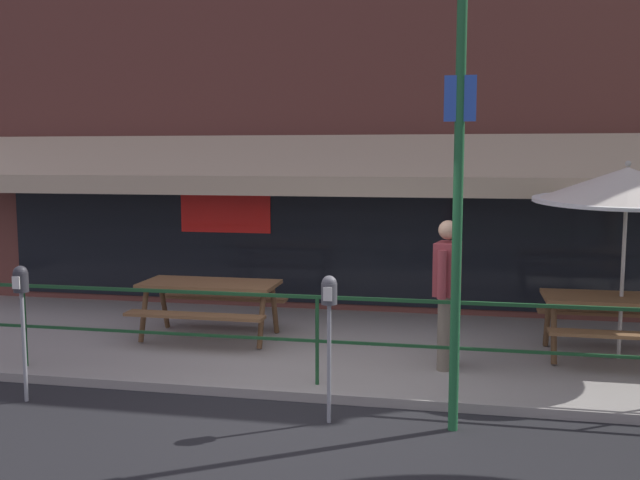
{
  "coord_description": "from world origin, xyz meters",
  "views": [
    {
      "loc": [
        1.47,
        -6.93,
        2.53
      ],
      "look_at": [
        -0.23,
        1.6,
        1.5
      ],
      "focal_mm": 40.0,
      "sensor_mm": 36.0,
      "label": 1
    }
  ],
  "objects_px": {
    "parking_meter_near": "(21,292)",
    "picnic_table_centre": "(621,310)",
    "pedestrian_walking": "(447,286)",
    "patio_umbrella_centre": "(627,186)",
    "picnic_table_left": "(210,294)",
    "parking_meter_far": "(329,304)",
    "street_sign_pole": "(458,197)"
  },
  "relations": [
    {
      "from": "parking_meter_near",
      "to": "picnic_table_centre",
      "type": "bearing_deg",
      "value": 21.32
    },
    {
      "from": "parking_meter_near",
      "to": "street_sign_pole",
      "type": "relative_size",
      "value": 0.34
    },
    {
      "from": "patio_umbrella_centre",
      "to": "pedestrian_walking",
      "type": "relative_size",
      "value": 1.39
    },
    {
      "from": "picnic_table_centre",
      "to": "pedestrian_walking",
      "type": "height_order",
      "value": "pedestrian_walking"
    },
    {
      "from": "pedestrian_walking",
      "to": "picnic_table_left",
      "type": "bearing_deg",
      "value": 166.49
    },
    {
      "from": "parking_meter_near",
      "to": "parking_meter_far",
      "type": "xyz_separation_m",
      "value": [
        3.19,
        0.02,
        0.0
      ]
    },
    {
      "from": "picnic_table_centre",
      "to": "patio_umbrella_centre",
      "type": "xyz_separation_m",
      "value": [
        0.0,
        0.03,
        1.47
      ]
    },
    {
      "from": "picnic_table_left",
      "to": "patio_umbrella_centre",
      "type": "bearing_deg",
      "value": 0.47
    },
    {
      "from": "picnic_table_centre",
      "to": "pedestrian_walking",
      "type": "xyz_separation_m",
      "value": [
        -2.04,
        -0.77,
        0.35
      ]
    },
    {
      "from": "street_sign_pole",
      "to": "parking_meter_near",
      "type": "bearing_deg",
      "value": -179.08
    },
    {
      "from": "street_sign_pole",
      "to": "pedestrian_walking",
      "type": "bearing_deg",
      "value": 93.77
    },
    {
      "from": "picnic_table_left",
      "to": "parking_meter_far",
      "type": "xyz_separation_m",
      "value": [
        2.06,
        -2.41,
        0.44
      ]
    },
    {
      "from": "parking_meter_near",
      "to": "parking_meter_far",
      "type": "bearing_deg",
      "value": 0.42
    },
    {
      "from": "picnic_table_left",
      "to": "parking_meter_far",
      "type": "height_order",
      "value": "parking_meter_far"
    },
    {
      "from": "parking_meter_near",
      "to": "street_sign_pole",
      "type": "distance_m",
      "value": 4.47
    },
    {
      "from": "picnic_table_left",
      "to": "pedestrian_walking",
      "type": "bearing_deg",
      "value": -13.51
    },
    {
      "from": "picnic_table_centre",
      "to": "parking_meter_near",
      "type": "relative_size",
      "value": 1.27
    },
    {
      "from": "picnic_table_left",
      "to": "parking_meter_near",
      "type": "distance_m",
      "value": 2.72
    },
    {
      "from": "picnic_table_left",
      "to": "patio_umbrella_centre",
      "type": "distance_m",
      "value": 5.36
    },
    {
      "from": "picnic_table_left",
      "to": "parking_meter_far",
      "type": "distance_m",
      "value": 3.2
    },
    {
      "from": "picnic_table_left",
      "to": "pedestrian_walking",
      "type": "relative_size",
      "value": 1.05
    },
    {
      "from": "picnic_table_left",
      "to": "parking_meter_far",
      "type": "relative_size",
      "value": 1.27
    },
    {
      "from": "parking_meter_far",
      "to": "street_sign_pole",
      "type": "height_order",
      "value": "street_sign_pole"
    },
    {
      "from": "picnic_table_left",
      "to": "picnic_table_centre",
      "type": "distance_m",
      "value": 5.15
    },
    {
      "from": "pedestrian_walking",
      "to": "picnic_table_centre",
      "type": "bearing_deg",
      "value": 20.57
    },
    {
      "from": "parking_meter_far",
      "to": "street_sign_pole",
      "type": "relative_size",
      "value": 0.34
    },
    {
      "from": "pedestrian_walking",
      "to": "parking_meter_near",
      "type": "bearing_deg",
      "value": -158.33
    },
    {
      "from": "picnic_table_centre",
      "to": "pedestrian_walking",
      "type": "bearing_deg",
      "value": -159.43
    },
    {
      "from": "pedestrian_walking",
      "to": "street_sign_pole",
      "type": "distance_m",
      "value": 1.96
    },
    {
      "from": "parking_meter_near",
      "to": "pedestrian_walking",
      "type": "bearing_deg",
      "value": 21.67
    },
    {
      "from": "picnic_table_left",
      "to": "patio_umbrella_centre",
      "type": "relative_size",
      "value": 0.76
    },
    {
      "from": "patio_umbrella_centre",
      "to": "parking_meter_far",
      "type": "xyz_separation_m",
      "value": [
        -3.09,
        -2.45,
        -1.03
      ]
    }
  ]
}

